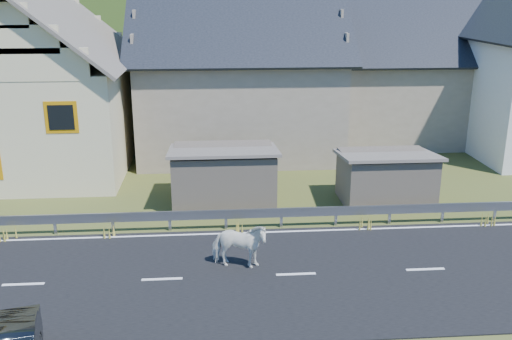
{
  "coord_description": "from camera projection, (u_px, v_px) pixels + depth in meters",
  "views": [
    {
      "loc": [
        -2.41,
        -15.3,
        8.15
      ],
      "look_at": [
        -1.04,
        2.15,
        2.69
      ],
      "focal_mm": 40.0,
      "sensor_mm": 36.0,
      "label": 1
    }
  ],
  "objects": [
    {
      "name": "shed_right",
      "position": [
        386.0,
        178.0,
        22.91
      ],
      "size": [
        3.8,
        2.9,
        2.2
      ],
      "primitive_type": "cube",
      "color": "#61584A",
      "rests_on": "ground"
    },
    {
      "name": "guardrail",
      "position": [
        281.0,
        213.0,
        20.5
      ],
      "size": [
        28.1,
        0.09,
        0.75
      ],
      "color": "#93969B",
      "rests_on": "ground"
    },
    {
      "name": "mountain",
      "position": [
        233.0,
        79.0,
        194.79
      ],
      "size": [
        440.0,
        280.0,
        260.0
      ],
      "primitive_type": "ellipsoid",
      "color": "black",
      "rests_on": "ground"
    },
    {
      "name": "shed_left",
      "position": [
        224.0,
        176.0,
        22.87
      ],
      "size": [
        4.3,
        3.3,
        2.4
      ],
      "primitive_type": "cube",
      "color": "#61584A",
      "rests_on": "ground"
    },
    {
      "name": "house_stone_b",
      "position": [
        410.0,
        64.0,
        32.75
      ],
      "size": [
        9.8,
        8.8,
        8.1
      ],
      "color": "gray",
      "rests_on": "ground"
    },
    {
      "name": "house_cream",
      "position": [
        48.0,
        78.0,
        26.54
      ],
      "size": [
        7.8,
        9.8,
        8.3
      ],
      "color": "beige",
      "rests_on": "ground"
    },
    {
      "name": "lane_markings",
      "position": [
        296.0,
        274.0,
        17.15
      ],
      "size": [
        60.0,
        6.6,
        0.01
      ],
      "primitive_type": "cube",
      "color": "silver",
      "rests_on": "road"
    },
    {
      "name": "ground",
      "position": [
        296.0,
        275.0,
        17.16
      ],
      "size": [
        160.0,
        160.0,
        0.0
      ],
      "primitive_type": "plane",
      "color": "#373F15",
      "rests_on": "ground"
    },
    {
      "name": "horse",
      "position": [
        239.0,
        245.0,
        17.37
      ],
      "size": [
        1.15,
        1.88,
        1.48
      ],
      "primitive_type": "imported",
      "rotation": [
        0.0,
        0.0,
        1.36
      ],
      "color": "white",
      "rests_on": "road"
    },
    {
      "name": "road",
      "position": [
        296.0,
        275.0,
        17.16
      ],
      "size": [
        60.0,
        7.0,
        0.04
      ],
      "primitive_type": "cube",
      "color": "black",
      "rests_on": "ground"
    },
    {
      "name": "house_stone_a",
      "position": [
        238.0,
        62.0,
        29.98
      ],
      "size": [
        10.8,
        9.8,
        8.9
      ],
      "color": "gray",
      "rests_on": "ground"
    }
  ]
}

